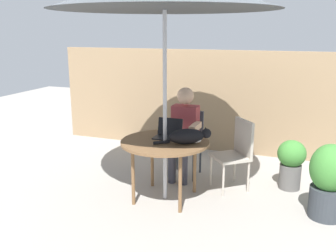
{
  "coord_description": "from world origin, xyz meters",
  "views": [
    {
      "loc": [
        1.45,
        -3.83,
        1.94
      ],
      "look_at": [
        0.0,
        0.1,
        0.86
      ],
      "focal_mm": 40.05,
      "sensor_mm": 36.0,
      "label": 1
    }
  ],
  "objects": [
    {
      "name": "ground_plane",
      "position": [
        0.0,
        0.0,
        0.0
      ],
      "size": [
        14.0,
        14.0,
        0.0
      ],
      "primitive_type": "plane",
      "color": "gray"
    },
    {
      "name": "fence_back",
      "position": [
        0.0,
        2.0,
        0.82
      ],
      "size": [
        5.21,
        0.08,
        1.63
      ],
      "primitive_type": "cube",
      "color": "#937756",
      "rests_on": "ground"
    },
    {
      "name": "patio_table",
      "position": [
        0.0,
        0.0,
        0.65
      ],
      "size": [
        1.01,
        1.01,
        0.71
      ],
      "color": "brown",
      "rests_on": "ground"
    },
    {
      "name": "chair_occupied",
      "position": [
        0.0,
        0.85,
        0.51
      ],
      "size": [
        0.4,
        0.4,
        0.87
      ],
      "color": "#33383F",
      "rests_on": "ground"
    },
    {
      "name": "chair_empty",
      "position": [
        0.72,
        0.59,
        0.51
      ],
      "size": [
        0.56,
        0.56,
        0.87
      ],
      "color": "#B2A899",
      "rests_on": "ground"
    },
    {
      "name": "person_seated",
      "position": [
        0.0,
        0.7,
        0.68
      ],
      "size": [
        0.48,
        0.48,
        1.21
      ],
      "color": "maroon",
      "rests_on": "ground"
    },
    {
      "name": "laptop",
      "position": [
        -0.01,
        0.16,
        0.77
      ],
      "size": [
        0.3,
        0.25,
        0.21
      ],
      "color": "black",
      "rests_on": "patio_table"
    },
    {
      "name": "cat",
      "position": [
        0.29,
        -0.01,
        0.79
      ],
      "size": [
        0.58,
        0.38,
        0.17
      ],
      "color": "black",
      "rests_on": "patio_table"
    },
    {
      "name": "potted_plant_near_fence",
      "position": [
        1.37,
        0.81,
        0.35
      ],
      "size": [
        0.35,
        0.35,
        0.63
      ],
      "color": "#595654",
      "rests_on": "ground"
    },
    {
      "name": "potted_plant_by_chair",
      "position": [
        1.76,
        0.16,
        0.42
      ],
      "size": [
        0.41,
        0.41,
        0.81
      ],
      "color": "#33383D",
      "rests_on": "ground"
    }
  ]
}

